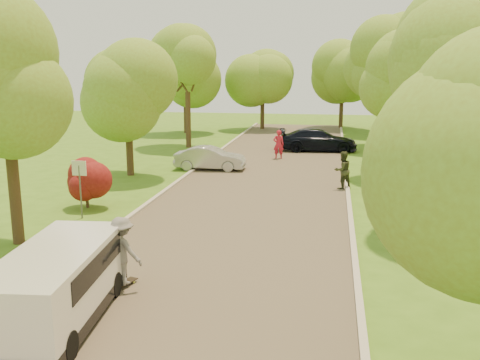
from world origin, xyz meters
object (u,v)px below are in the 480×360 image
Objects in this scene: minivan at (57,285)px; dark_sedan at (318,140)px; silver_sedan at (210,158)px; person_striped at (279,144)px; longboard at (123,284)px; person_olive at (343,170)px; skateboarder at (122,251)px; street_sign at (80,177)px.

minivan is 0.92× the size of dark_sedan.
dark_sedan is at bearing 73.40° from minivan.
person_striped reaches higher than silver_sedan.
person_striped is at bearing -78.38° from longboard.
person_olive reaches higher than longboard.
person_striped is at bearing -40.17° from silver_sedan.
skateboarder reaches higher than person_olive.
dark_sedan is 11.24m from person_olive.
minivan is (3.30, -7.84, -0.67)m from street_sign.
person_striped reaches higher than longboard.
silver_sedan is 2.17× the size of person_striped.
longboard is at bearing 164.52° from dark_sedan.
silver_sedan is 2.19× the size of skateboarder.
silver_sedan is at bearing 43.61° from person_striped.
person_striped is at bearing 77.51° from minivan.
person_striped is (5.87, 14.31, -0.68)m from street_sign.
person_striped reaches higher than person_olive.
skateboarder is (3.95, -5.78, -0.57)m from street_sign.
street_sign is 8.53m from minivan.
skateboarder is 13.65m from person_olive.
street_sign is at bearing 106.94° from minivan.
person_olive is (1.44, -11.15, 0.13)m from dark_sedan.
skateboarder reaches higher than minivan.
longboard is at bearing 31.00° from person_olive.
street_sign is 1.24× the size of person_olive.
silver_sedan is at bearing 75.97° from street_sign.
person_striped is (-2.29, -3.48, 0.14)m from dark_sedan.
dark_sedan is 2.93× the size of person_olive.
person_striped is (3.33, 4.13, 0.25)m from silver_sedan.
dark_sedan reaches higher than silver_sedan.
minivan is 22.30m from person_striped.
skateboarder is (0.65, 2.06, 0.10)m from minivan.
street_sign is 1.24× the size of skateboarder.
street_sign reaches higher than person_olive.
silver_sedan is at bearing -61.13° from person_olive.
dark_sedan is at bearing -83.04° from skateboarder.
longboard is at bearing -176.32° from silver_sedan.
person_striped is at bearing -78.38° from skateboarder.
longboard is at bearing 76.97° from person_striped.
street_sign is 1.23× the size of person_striped.
dark_sedan is 23.95m from skateboarder.
longboard is (3.95, -5.78, -1.47)m from street_sign.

